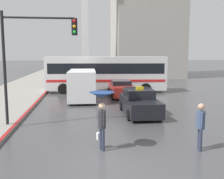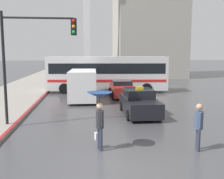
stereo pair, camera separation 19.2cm
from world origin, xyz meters
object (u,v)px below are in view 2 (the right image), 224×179
at_px(ambulance_van, 83,84).
at_px(traffic_light, 33,48).
at_px(pedestrian_man, 199,123).
at_px(monument_cross, 86,7).
at_px(city_bus, 107,72).
at_px(taxi, 139,103).
at_px(pedestrian_with_umbrella, 100,105).
at_px(sedan_red, 122,89).

relative_size(ambulance_van, traffic_light, 0.92).
distance_m(pedestrian_man, monument_cross, 28.94).
height_order(ambulance_van, city_bus, city_bus).
xyz_separation_m(taxi, pedestrian_with_umbrella, (-2.67, -5.63, 1.01)).
distance_m(ambulance_van, pedestrian_with_umbrella, 11.03).
distance_m(ambulance_van, traffic_light, 8.16).
bearing_deg(taxi, traffic_light, 19.64).
bearing_deg(sedan_red, taxi, 90.78).
bearing_deg(pedestrian_man, monument_cross, -160.52).
distance_m(pedestrian_with_umbrella, traffic_light, 5.17).
height_order(city_bus, traffic_light, traffic_light).
xyz_separation_m(taxi, monument_cross, (-2.86, 21.23, 9.18)).
xyz_separation_m(taxi, pedestrian_man, (0.97, -6.06, 0.36)).
bearing_deg(monument_cross, pedestrian_man, -82.01).
relative_size(traffic_light, monument_cross, 0.32).
height_order(sedan_red, pedestrian_man, pedestrian_man).
height_order(pedestrian_man, monument_cross, monument_cross).
height_order(traffic_light, monument_cross, monument_cross).
xyz_separation_m(sedan_red, city_bus, (-0.99, 2.94, 1.21)).
bearing_deg(taxi, sedan_red, -89.22).
bearing_deg(monument_cross, sedan_red, -79.16).
bearing_deg(city_bus, monument_cross, 13.26).
bearing_deg(city_bus, pedestrian_man, -168.07).
xyz_separation_m(ambulance_van, pedestrian_with_umbrella, (0.68, -11.00, 0.42)).
relative_size(pedestrian_with_umbrella, traffic_light, 0.39).
bearing_deg(city_bus, pedestrian_with_umbrella, 178.62).
bearing_deg(traffic_light, sedan_red, 57.64).
distance_m(taxi, pedestrian_man, 6.15).
bearing_deg(pedestrian_man, traffic_light, -109.97).
distance_m(city_bus, pedestrian_man, 15.90).
bearing_deg(monument_cross, traffic_light, -96.82).
relative_size(pedestrian_with_umbrella, pedestrian_man, 1.23).
xyz_separation_m(taxi, traffic_light, (-5.65, -2.02, 3.19)).
distance_m(pedestrian_with_umbrella, pedestrian_man, 3.72).
height_order(sedan_red, monument_cross, monument_cross).
xyz_separation_m(pedestrian_with_umbrella, pedestrian_man, (3.63, -0.43, -0.65)).
distance_m(city_bus, pedestrian_with_umbrella, 15.40).
bearing_deg(sedan_red, pedestrian_with_umbrella, 78.25).
xyz_separation_m(city_bus, pedestrian_with_umbrella, (-1.58, -15.32, -0.16)).
height_order(ambulance_van, monument_cross, monument_cross).
bearing_deg(taxi, monument_cross, -82.32).
xyz_separation_m(pedestrian_man, traffic_light, (-6.61, 4.05, 2.83)).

